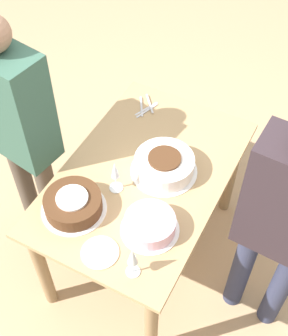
{
  "coord_description": "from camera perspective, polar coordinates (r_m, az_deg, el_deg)",
  "views": [
    {
      "loc": [
        1.37,
        0.72,
        2.67
      ],
      "look_at": [
        0.0,
        0.0,
        0.82
      ],
      "focal_mm": 50.0,
      "sensor_mm": 36.0,
      "label": 1
    }
  ],
  "objects": [
    {
      "name": "cake_back_decorated",
      "position": [
        2.22,
        0.73,
        -6.94
      ],
      "size": [
        0.28,
        0.28,
        0.09
      ],
      "color": "white",
      "rests_on": "dining_table"
    },
    {
      "name": "wine_glass_near",
      "position": [
        2.03,
        -1.41,
        -10.86
      ],
      "size": [
        0.07,
        0.07,
        0.19
      ],
      "color": "silver",
      "rests_on": "dining_table"
    },
    {
      "name": "dining_table",
      "position": [
        2.56,
        0.0,
        -2.68
      ],
      "size": [
        1.27,
        0.82,
        0.77
      ],
      "color": "tan",
      "rests_on": "ground_plane"
    },
    {
      "name": "person_cutting",
      "position": [
        2.53,
        -15.16,
        5.22
      ],
      "size": [
        0.28,
        0.43,
        1.59
      ],
      "rotation": [
        0.0,
        0.0,
        1.42
      ],
      "color": "#4C4238",
      "rests_on": "ground_plane"
    },
    {
      "name": "cake_center_white",
      "position": [
        2.43,
        2.48,
        0.37
      ],
      "size": [
        0.35,
        0.35,
        0.11
      ],
      "color": "white",
      "rests_on": "dining_table"
    },
    {
      "name": "person_watching",
      "position": [
        2.18,
        16.78,
        -5.97
      ],
      "size": [
        0.24,
        0.41,
        1.55
      ],
      "rotation": [
        0.0,
        0.0,
        -1.62
      ],
      "color": "#2D334C",
      "rests_on": "ground_plane"
    },
    {
      "name": "ground_plane",
      "position": [
        3.09,
        0.0,
        -9.79
      ],
      "size": [
        12.0,
        12.0,
        0.0
      ],
      "primitive_type": "plane",
      "color": "tan"
    },
    {
      "name": "cake_front_chocolate",
      "position": [
        2.31,
        -8.63,
        -4.34
      ],
      "size": [
        0.32,
        0.32,
        0.1
      ],
      "color": "white",
      "rests_on": "dining_table"
    },
    {
      "name": "fork_pile",
      "position": [
        2.8,
        0.26,
        7.42
      ],
      "size": [
        0.21,
        0.14,
        0.01
      ],
      "color": "silver",
      "rests_on": "dining_table"
    },
    {
      "name": "dessert_plate_right",
      "position": [
        2.2,
        -5.4,
        -10.22
      ],
      "size": [
        0.18,
        0.18,
        0.01
      ],
      "color": "beige",
      "rests_on": "dining_table"
    },
    {
      "name": "wine_glass_far",
      "position": [
        2.3,
        -3.55,
        -0.52
      ],
      "size": [
        0.07,
        0.07,
        0.2
      ],
      "color": "silver",
      "rests_on": "dining_table"
    }
  ]
}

